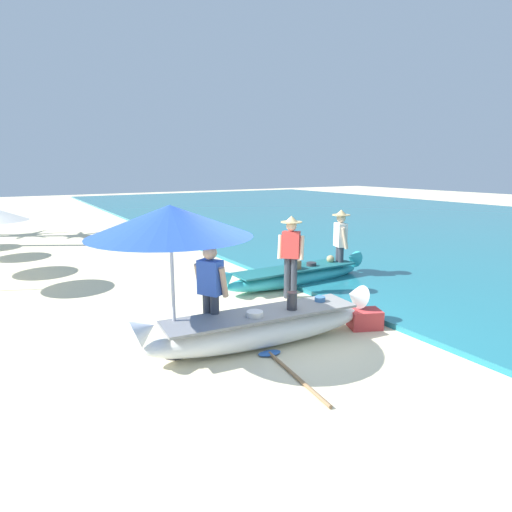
% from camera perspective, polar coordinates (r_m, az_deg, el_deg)
% --- Properties ---
extents(ground_plane, '(80.00, 80.00, 0.00)m').
position_cam_1_polar(ground_plane, '(7.15, 3.52, -11.05)').
color(ground_plane, beige).
extents(sea, '(24.00, 56.00, 0.10)m').
position_cam_1_polar(sea, '(22.35, 21.76, 3.99)').
color(sea, teal).
rests_on(sea, ground).
extents(boat_white_foreground, '(4.04, 1.00, 0.83)m').
position_cam_1_polar(boat_white_foreground, '(6.83, 0.84, -9.42)').
color(boat_white_foreground, white).
rests_on(boat_white_foreground, ground).
extents(boat_cyan_midground, '(4.02, 0.76, 0.72)m').
position_cam_1_polar(boat_cyan_midground, '(10.20, 5.28, -2.55)').
color(boat_cyan_midground, '#33B2BC').
rests_on(boat_cyan_midground, ground).
extents(person_vendor_hatted, '(0.52, 0.53, 1.77)m').
position_cam_1_polar(person_vendor_hatted, '(9.06, 4.65, 0.65)').
color(person_vendor_hatted, '#333842').
rests_on(person_vendor_hatted, ground).
extents(person_tourist_customer, '(0.43, 0.57, 1.61)m').
position_cam_1_polar(person_tourist_customer, '(6.66, -6.01, -4.52)').
color(person_tourist_customer, '#333842').
rests_on(person_tourist_customer, ground).
extents(person_vendor_assistant, '(0.44, 0.58, 1.73)m').
position_cam_1_polar(person_vendor_assistant, '(10.84, 11.08, 2.18)').
color(person_vendor_assistant, '#333842').
rests_on(person_vendor_assistant, ground).
extents(patio_umbrella_large, '(2.34, 2.34, 2.25)m').
position_cam_1_polar(patio_umbrella_large, '(6.17, -11.29, 4.52)').
color(patio_umbrella_large, '#B7B7BC').
rests_on(patio_umbrella_large, ground).
extents(cooler_box, '(0.64, 0.56, 0.33)m').
position_cam_1_polar(cooler_box, '(7.82, 14.20, -8.07)').
color(cooler_box, '#C63838').
rests_on(cooler_box, ground).
extents(paddle, '(0.40, 1.73, 0.05)m').
position_cam_1_polar(paddle, '(6.19, 4.01, -14.53)').
color(paddle, '#8E6B47').
rests_on(paddle, ground).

